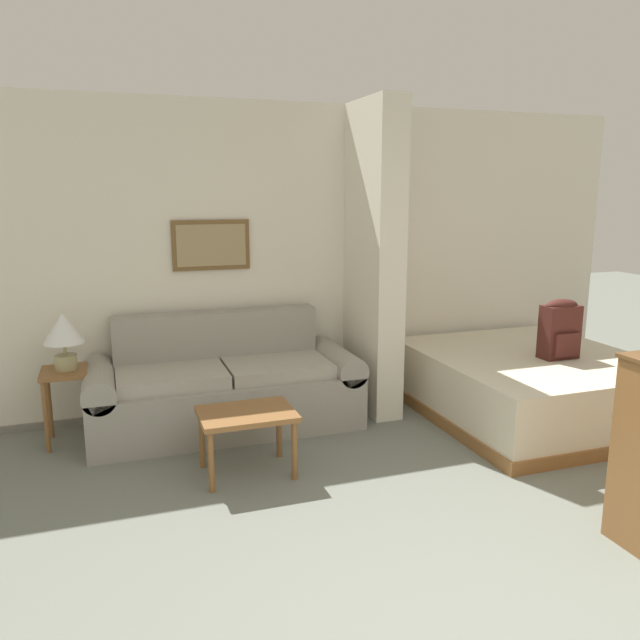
{
  "coord_description": "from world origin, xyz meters",
  "views": [
    {
      "loc": [
        -1.49,
        -1.56,
        1.87
      ],
      "look_at": [
        -0.19,
        2.18,
        1.05
      ],
      "focal_mm": 35.0,
      "sensor_mm": 36.0,
      "label": 1
    }
  ],
  "objects_px": {
    "couch": "(224,388)",
    "table_lamp": "(63,333)",
    "bed": "(528,384)",
    "coffee_table": "(247,420)",
    "backpack": "(560,328)"
  },
  "relations": [
    {
      "from": "couch",
      "to": "table_lamp",
      "type": "height_order",
      "value": "table_lamp"
    },
    {
      "from": "bed",
      "to": "couch",
      "type": "bearing_deg",
      "value": 166.92
    },
    {
      "from": "table_lamp",
      "to": "bed",
      "type": "xyz_separation_m",
      "value": [
        3.64,
        -0.63,
        -0.58
      ]
    },
    {
      "from": "table_lamp",
      "to": "bed",
      "type": "bearing_deg",
      "value": -9.81
    },
    {
      "from": "bed",
      "to": "table_lamp",
      "type": "bearing_deg",
      "value": 170.19
    },
    {
      "from": "coffee_table",
      "to": "table_lamp",
      "type": "xyz_separation_m",
      "value": [
        -1.14,
        0.96,
        0.47
      ]
    },
    {
      "from": "coffee_table",
      "to": "bed",
      "type": "height_order",
      "value": "bed"
    },
    {
      "from": "couch",
      "to": "coffee_table",
      "type": "relative_size",
      "value": 3.39
    },
    {
      "from": "couch",
      "to": "table_lamp",
      "type": "distance_m",
      "value": 1.28
    },
    {
      "from": "couch",
      "to": "backpack",
      "type": "relative_size",
      "value": 4.36
    },
    {
      "from": "coffee_table",
      "to": "table_lamp",
      "type": "bearing_deg",
      "value": 139.89
    },
    {
      "from": "table_lamp",
      "to": "couch",
      "type": "bearing_deg",
      "value": -2.62
    },
    {
      "from": "couch",
      "to": "bed",
      "type": "bearing_deg",
      "value": -13.08
    },
    {
      "from": "coffee_table",
      "to": "couch",
      "type": "bearing_deg",
      "value": 88.78
    },
    {
      "from": "table_lamp",
      "to": "backpack",
      "type": "bearing_deg",
      "value": -12.15
    }
  ]
}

